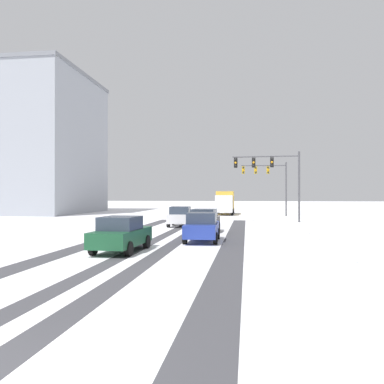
# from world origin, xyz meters

# --- Properties ---
(wheel_track_left_lane) EXTENTS (0.78, 37.18, 0.01)m
(wheel_track_left_lane) POSITION_xyz_m (0.12, 16.90, 0.00)
(wheel_track_left_lane) COLOR #424247
(wheel_track_left_lane) RESTS_ON ground
(wheel_track_right_lane) EXTENTS (1.15, 37.18, 0.01)m
(wheel_track_right_lane) POSITION_xyz_m (-4.21, 16.90, 0.00)
(wheel_track_right_lane) COLOR #424247
(wheel_track_right_lane) RESTS_ON ground
(wheel_track_center) EXTENTS (0.73, 37.18, 0.01)m
(wheel_track_center) POSITION_xyz_m (-1.26, 16.90, 0.00)
(wheel_track_center) COLOR #424247
(wheel_track_center) RESTS_ON ground
(wheel_track_oncoming) EXTENTS (1.17, 37.18, 0.01)m
(wheel_track_oncoming) POSITION_xyz_m (3.24, 16.90, 0.00)
(wheel_track_oncoming) COLOR #424247
(wheel_track_oncoming) RESTS_ON ground
(sidewalk_kerb_right) EXTENTS (4.00, 37.18, 0.12)m
(sidewalk_kerb_right) POSITION_xyz_m (10.03, 15.21, 0.06)
(sidewalk_kerb_right) COLOR white
(sidewalk_kerb_right) RESTS_ON ground
(traffic_signal_far_right) EXTENTS (5.45, 0.73, 6.50)m
(traffic_signal_far_right) POSITION_xyz_m (6.48, 43.62, 4.77)
(traffic_signal_far_right) COLOR #47474C
(traffic_signal_far_right) RESTS_ON ground
(traffic_signal_near_right) EXTENTS (6.08, 0.56, 6.50)m
(traffic_signal_near_right) POSITION_xyz_m (6.22, 31.91, 4.79)
(traffic_signal_near_right) COLOR #47474C
(traffic_signal_near_right) RESTS_ON ground
(car_white_lead) EXTENTS (1.95, 4.16, 1.62)m
(car_white_lead) POSITION_xyz_m (-1.46, 27.32, 0.82)
(car_white_lead) COLOR silver
(car_white_lead) RESTS_ON ground
(car_black_second) EXTENTS (2.00, 4.18, 1.62)m
(car_black_second) POSITION_xyz_m (1.06, 22.17, 0.82)
(car_black_second) COLOR black
(car_black_second) RESTS_ON ground
(car_blue_third) EXTENTS (1.91, 4.14, 1.62)m
(car_blue_third) POSITION_xyz_m (1.49, 16.99, 0.82)
(car_blue_third) COLOR #233899
(car_blue_third) RESTS_ON ground
(car_dark_green_fourth) EXTENTS (1.99, 4.18, 1.62)m
(car_dark_green_fourth) POSITION_xyz_m (-1.75, 12.55, 0.82)
(car_dark_green_fourth) COLOR #194C2D
(car_dark_green_fourth) RESTS_ON ground
(box_truck_delivery) EXTENTS (2.37, 7.43, 3.02)m
(box_truck_delivery) POSITION_xyz_m (1.14, 47.05, 1.63)
(box_truck_delivery) COLOR silver
(box_truck_delivery) RESTS_ON ground
(office_building_far_left_block) EXTENTS (20.30, 18.28, 19.46)m
(office_building_far_left_block) POSITION_xyz_m (-28.29, 47.82, 9.74)
(office_building_far_left_block) COLOR #9399A3
(office_building_far_left_block) RESTS_ON ground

